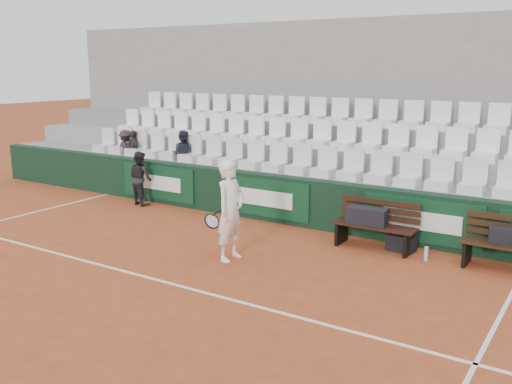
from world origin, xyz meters
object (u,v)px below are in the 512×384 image
(sports_bag_ground, at_px, (401,243))
(tennis_player, at_px, (230,211))
(sports_bag_left, at_px, (367,216))
(sports_bag_right, at_px, (507,236))
(water_bottle_far, at_px, (426,254))
(ball_kid, at_px, (140,178))
(bench_left, at_px, (374,237))
(bench_right, at_px, (509,258))
(spectator_c, at_px, (183,136))
(spectator_a, at_px, (125,133))
(water_bottle_near, at_px, (340,236))
(spectator_b, at_px, (133,134))

(sports_bag_ground, xyz_separation_m, tennis_player, (-2.33, -2.03, 0.72))
(sports_bag_left, bearing_deg, sports_bag_right, 3.02)
(water_bottle_far, xyz_separation_m, ball_kid, (-7.00, 0.35, 0.52))
(bench_left, height_order, sports_bag_left, sports_bag_left)
(bench_left, bearing_deg, bench_right, 1.22)
(sports_bag_ground, distance_m, spectator_c, 6.17)
(sports_bag_right, bearing_deg, spectator_a, 173.61)
(bench_left, distance_m, sports_bag_right, 2.24)
(spectator_a, bearing_deg, sports_bag_left, -167.57)
(water_bottle_near, bearing_deg, ball_kid, 177.84)
(spectator_b, bearing_deg, sports_bag_right, -163.01)
(sports_bag_left, relative_size, spectator_c, 0.61)
(spectator_a, bearing_deg, spectator_b, -158.18)
(sports_bag_right, relative_size, water_bottle_near, 2.21)
(spectator_a, bearing_deg, sports_bag_right, -164.57)
(water_bottle_near, bearing_deg, sports_bag_right, 1.51)
(sports_bag_right, xyz_separation_m, sports_bag_ground, (-1.75, 0.06, -0.43))
(sports_bag_left, bearing_deg, bench_left, 13.41)
(tennis_player, xyz_separation_m, ball_kid, (-4.13, 2.10, -0.22))
(bench_left, relative_size, sports_bag_left, 2.08)
(water_bottle_near, bearing_deg, sports_bag_left, -4.98)
(bench_left, height_order, bench_right, same)
(sports_bag_right, bearing_deg, spectator_b, 173.41)
(water_bottle_far, bearing_deg, bench_right, 8.43)
(sports_bag_left, bearing_deg, water_bottle_near, 175.02)
(sports_bag_ground, relative_size, spectator_c, 0.41)
(sports_bag_ground, relative_size, ball_kid, 0.38)
(water_bottle_near, relative_size, ball_kid, 0.20)
(bench_left, bearing_deg, sports_bag_left, -166.59)
(sports_bag_ground, relative_size, water_bottle_far, 1.99)
(bench_right, height_order, tennis_player, tennis_player)
(sports_bag_left, height_order, tennis_player, tennis_player)
(spectator_c, bearing_deg, spectator_a, -18.84)
(sports_bag_ground, height_order, spectator_b, spectator_b)
(ball_kid, distance_m, spectator_c, 1.45)
(water_bottle_near, bearing_deg, spectator_c, 166.37)
(bench_right, height_order, sports_bag_left, sports_bag_left)
(ball_kid, bearing_deg, spectator_a, -21.09)
(sports_bag_left, relative_size, spectator_b, 0.66)
(bench_right, height_order, ball_kid, ball_kid)
(ball_kid, xyz_separation_m, spectator_a, (-1.41, 0.95, 0.89))
(bench_left, bearing_deg, spectator_b, 170.68)
(sports_bag_left, xyz_separation_m, water_bottle_near, (-0.55, 0.05, -0.48))
(sports_bag_right, relative_size, sports_bag_ground, 1.15)
(sports_bag_ground, bearing_deg, bench_left, -162.27)
(tennis_player, bearing_deg, sports_bag_ground, 41.08)
(sports_bag_left, height_order, ball_kid, ball_kid)
(sports_bag_ground, distance_m, water_bottle_far, 0.61)
(sports_bag_ground, xyz_separation_m, spectator_b, (-7.58, 1.02, 1.39))
(water_bottle_far, bearing_deg, sports_bag_left, 174.68)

